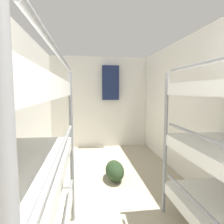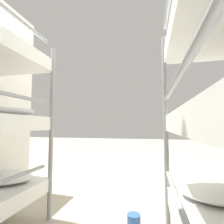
# 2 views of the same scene
# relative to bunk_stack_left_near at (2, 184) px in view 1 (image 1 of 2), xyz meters

# --- Properties ---
(wall_left) EXTENTS (0.06, 5.71, 2.45)m
(wall_left) POSITION_rel_bunk_stack_left_near_xyz_m (-0.41, 1.35, 0.27)
(wall_left) COLOR silver
(wall_left) RESTS_ON ground_plane
(wall_right) EXTENTS (0.06, 5.71, 2.45)m
(wall_right) POSITION_rel_bunk_stack_left_near_xyz_m (2.26, 1.35, 0.27)
(wall_right) COLOR silver
(wall_right) RESTS_ON ground_plane
(wall_back) EXTENTS (2.73, 0.06, 2.45)m
(wall_back) POSITION_rel_bunk_stack_left_near_xyz_m (0.93, 4.18, 0.27)
(wall_back) COLOR silver
(wall_back) RESTS_ON ground_plane
(bunk_stack_left_near) EXTENTS (0.76, 1.93, 1.78)m
(bunk_stack_left_near) POSITION_rel_bunk_stack_left_near_xyz_m (0.00, 0.00, 0.00)
(bunk_stack_left_near) COLOR gray
(bunk_stack_left_near) RESTS_ON ground_plane
(duffel_bag) EXTENTS (0.31, 0.59, 0.31)m
(duffel_bag) POSITION_rel_bunk_stack_left_near_xyz_m (1.02, 2.04, -0.80)
(duffel_bag) COLOR #23381E
(duffel_bag) RESTS_ON ground_plane
(hanging_coat) EXTENTS (0.44, 0.12, 0.90)m
(hanging_coat) POSITION_rel_bunk_stack_left_near_xyz_m (1.21, 4.03, 0.80)
(hanging_coat) COLOR #192347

